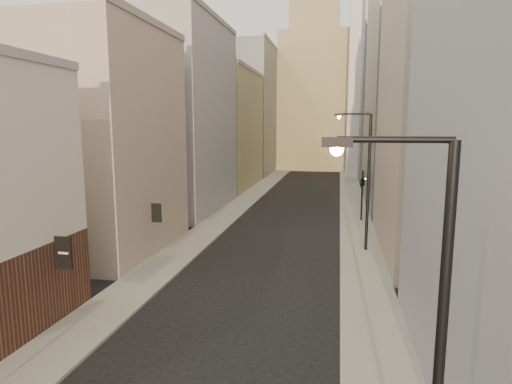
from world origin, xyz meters
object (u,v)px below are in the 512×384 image
(clock_tower, at_px, (314,86))
(traffic_light_right, at_px, (363,182))
(streetlamp_mid, at_px, (365,174))
(streetlamp_near, at_px, (427,346))
(white_tower, at_px, (372,72))

(clock_tower, relative_size, traffic_light_right, 8.98)
(clock_tower, height_order, streetlamp_mid, clock_tower)
(streetlamp_near, xyz_separation_m, streetlamp_mid, (0.16, 23.78, 0.62))
(white_tower, distance_m, streetlamp_near, 73.94)
(streetlamp_mid, bearing_deg, streetlamp_near, -85.68)
(white_tower, xyz_separation_m, streetlamp_mid, (-3.40, -48.85, -12.81))
(streetlamp_near, distance_m, streetlamp_mid, 23.79)
(streetlamp_mid, bearing_deg, white_tower, 90.74)
(clock_tower, distance_m, streetlamp_mid, 64.41)
(white_tower, distance_m, streetlamp_mid, 50.62)
(streetlamp_near, bearing_deg, traffic_light_right, 86.99)
(streetlamp_near, distance_m, traffic_light_right, 33.99)
(clock_tower, height_order, traffic_light_right, clock_tower)
(streetlamp_mid, xyz_separation_m, traffic_light_right, (0.41, 10.19, -1.88))
(clock_tower, bearing_deg, streetlamp_near, -85.09)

